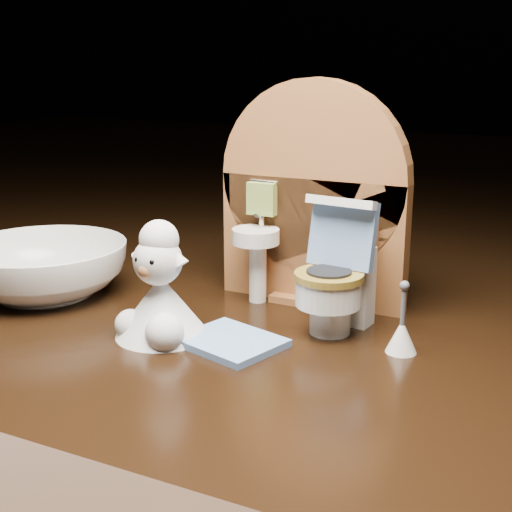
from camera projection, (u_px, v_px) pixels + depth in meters
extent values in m
cube|color=black|center=(271.00, 404.00, 0.45)|extent=(2.50, 2.50, 0.10)
cube|color=#995C30|center=(313.00, 240.00, 0.48)|extent=(0.13, 0.02, 0.09)
cylinder|color=#995C30|center=(314.00, 178.00, 0.47)|extent=(0.13, 0.02, 0.13)
cube|color=#995C30|center=(312.00, 297.00, 0.50)|extent=(0.05, 0.04, 0.01)
cylinder|color=white|center=(258.00, 271.00, 0.49)|extent=(0.01, 0.01, 0.04)
cylinder|color=white|center=(256.00, 236.00, 0.48)|extent=(0.03, 0.03, 0.01)
cylinder|color=silver|center=(262.00, 219.00, 0.48)|extent=(0.00, 0.00, 0.01)
cube|color=olive|center=(262.00, 199.00, 0.48)|extent=(0.02, 0.01, 0.02)
cube|color=#995C30|center=(359.00, 236.00, 0.46)|extent=(0.02, 0.01, 0.02)
cylinder|color=#F4E69D|center=(356.00, 248.00, 0.45)|extent=(0.02, 0.02, 0.02)
cylinder|color=white|center=(330.00, 318.00, 0.44)|extent=(0.03, 0.03, 0.02)
cylinder|color=white|center=(328.00, 292.00, 0.43)|extent=(0.04, 0.04, 0.02)
cylinder|color=olive|center=(329.00, 276.00, 0.43)|extent=(0.04, 0.04, 0.00)
cube|color=white|center=(346.00, 284.00, 0.45)|extent=(0.03, 0.02, 0.05)
cube|color=#6B93CB|center=(343.00, 234.00, 0.43)|extent=(0.04, 0.02, 0.04)
cube|color=white|center=(341.00, 202.00, 0.42)|extent=(0.04, 0.01, 0.01)
cylinder|color=#9ECF4B|center=(362.00, 238.00, 0.44)|extent=(0.01, 0.01, 0.01)
cube|color=#6B93CB|center=(231.00, 342.00, 0.42)|extent=(0.07, 0.06, 0.00)
cone|color=white|center=(402.00, 336.00, 0.41)|extent=(0.02, 0.02, 0.02)
cylinder|color=#59595B|center=(403.00, 306.00, 0.40)|extent=(0.00, 0.00, 0.02)
sphere|color=#59595B|center=(405.00, 286.00, 0.40)|extent=(0.01, 0.01, 0.01)
cone|color=white|center=(161.00, 305.00, 0.43)|extent=(0.06, 0.06, 0.04)
sphere|color=white|center=(165.00, 332.00, 0.41)|extent=(0.02, 0.02, 0.02)
sphere|color=white|center=(130.00, 325.00, 0.43)|extent=(0.02, 0.02, 0.02)
sphere|color=silver|center=(158.00, 261.00, 0.42)|extent=(0.03, 0.03, 0.03)
sphere|color=#B87B4B|center=(147.00, 270.00, 0.41)|extent=(0.01, 0.01, 0.01)
sphere|color=white|center=(159.00, 240.00, 0.42)|extent=(0.02, 0.02, 0.02)
cone|color=silver|center=(142.00, 251.00, 0.43)|extent=(0.01, 0.01, 0.01)
cone|color=silver|center=(178.00, 257.00, 0.41)|extent=(0.01, 0.01, 0.01)
sphere|color=black|center=(138.00, 260.00, 0.41)|extent=(0.00, 0.00, 0.00)
sphere|color=black|center=(152.00, 262.00, 0.41)|extent=(0.00, 0.00, 0.00)
imported|color=white|center=(43.00, 269.00, 0.50)|extent=(0.15, 0.15, 0.04)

